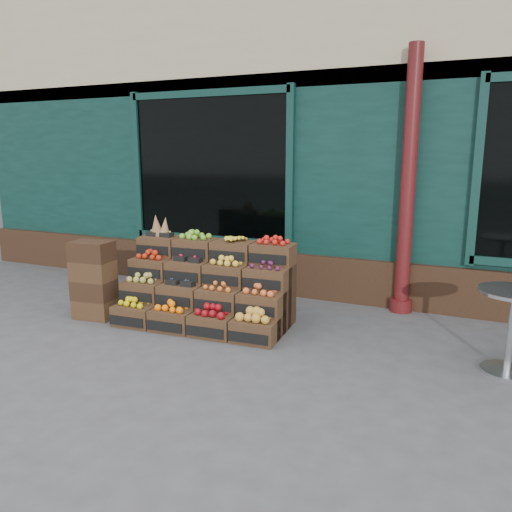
% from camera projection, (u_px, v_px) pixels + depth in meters
% --- Properties ---
extents(ground, '(60.00, 60.00, 0.00)m').
position_uv_depth(ground, '(246.00, 354.00, 4.97)').
color(ground, '#47474A').
rests_on(ground, ground).
extents(shop_facade, '(12.00, 6.24, 4.80)m').
position_uv_depth(shop_facade, '(366.00, 128.00, 9.04)').
color(shop_facade, '#0D2E28').
rests_on(shop_facade, ground).
extents(crate_display, '(2.01, 1.08, 1.22)m').
position_uv_depth(crate_display, '(207.00, 291.00, 5.85)').
color(crate_display, '#422B1A').
rests_on(crate_display, ground).
extents(spare_crates, '(0.50, 0.37, 0.94)m').
position_uv_depth(spare_crates, '(94.00, 280.00, 5.98)').
color(spare_crates, '#422B1A').
rests_on(spare_crates, ground).
extents(bistro_table, '(0.62, 0.62, 0.78)m').
position_uv_depth(bistro_table, '(512.00, 322.00, 4.46)').
color(bistro_table, silver).
rests_on(bistro_table, ground).
extents(shopkeeper, '(0.70, 0.51, 1.75)m').
position_uv_depth(shopkeeper, '(256.00, 223.00, 7.89)').
color(shopkeeper, '#16501E').
rests_on(shopkeeper, ground).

